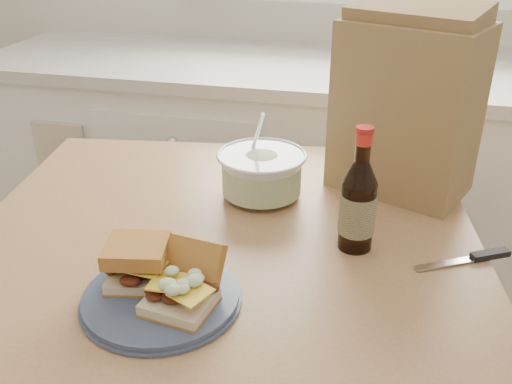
% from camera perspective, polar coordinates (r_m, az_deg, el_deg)
% --- Properties ---
extents(cabinet_run, '(2.50, 0.64, 0.94)m').
position_cam_1_polar(cabinet_run, '(2.08, 8.27, -0.17)').
color(cabinet_run, white).
rests_on(cabinet_run, ground).
extents(dining_table, '(1.13, 1.13, 0.83)m').
position_cam_1_polar(dining_table, '(1.17, -3.43, -10.08)').
color(dining_table, '#AE8052').
rests_on(dining_table, ground).
extents(plate, '(0.25, 0.25, 0.02)m').
position_cam_1_polar(plate, '(0.95, -9.44, -10.38)').
color(plate, '#3C4761').
rests_on(plate, dining_table).
extents(sandwich_left, '(0.12, 0.11, 0.07)m').
position_cam_1_polar(sandwich_left, '(0.96, -11.73, -6.90)').
color(sandwich_left, beige).
rests_on(sandwich_left, plate).
extents(sandwich_right, '(0.11, 0.15, 0.09)m').
position_cam_1_polar(sandwich_right, '(0.91, -7.21, -9.19)').
color(sandwich_right, beige).
rests_on(sandwich_right, plate).
extents(coleslaw_bowl, '(0.20, 0.20, 0.19)m').
position_cam_1_polar(coleslaw_bowl, '(1.24, 0.56, 1.68)').
color(coleslaw_bowl, white).
rests_on(coleslaw_bowl, dining_table).
extents(beer_bottle, '(0.07, 0.07, 0.24)m').
position_cam_1_polar(beer_bottle, '(1.05, 10.16, -1.22)').
color(beer_bottle, black).
rests_on(beer_bottle, dining_table).
extents(knife, '(0.17, 0.11, 0.01)m').
position_cam_1_polar(knife, '(1.12, 21.39, -6.06)').
color(knife, silver).
rests_on(knife, dining_table).
extents(paper_bag, '(0.33, 0.28, 0.37)m').
position_cam_1_polar(paper_bag, '(1.28, 14.82, 8.00)').
color(paper_bag, '#957248').
rests_on(paper_bag, dining_table).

